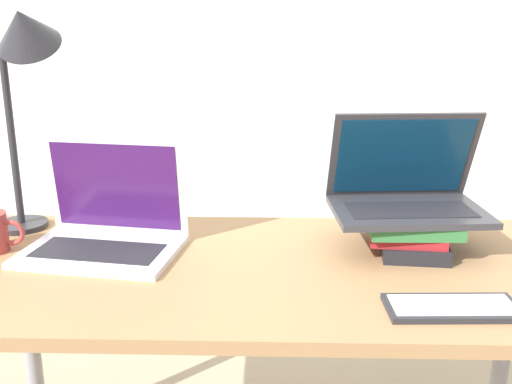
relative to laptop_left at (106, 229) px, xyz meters
name	(u,v)px	position (x,y,z in m)	size (l,w,h in m)	color
wall_back	(269,4)	(0.40, 1.21, 0.56)	(8.00, 0.05, 2.70)	silver
desk	(263,296)	(0.40, -0.09, -0.13)	(1.55, 0.70, 0.73)	#9E754C
laptop_left	(106,229)	(0.00, 0.00, 0.00)	(0.41, 0.32, 0.27)	silver
book_stack	(408,229)	(0.76, 0.04, -0.01)	(0.22, 0.29, 0.09)	black
laptop_on_books	(406,192)	(0.75, 0.05, 0.09)	(0.39, 0.28, 0.25)	#333338
wireless_keyboard	(452,307)	(0.78, -0.31, -0.05)	(0.27, 0.12, 0.01)	#28282D
desk_lamp	(23,56)	(-0.21, 0.12, 0.42)	(0.23, 0.20, 0.63)	#28282D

